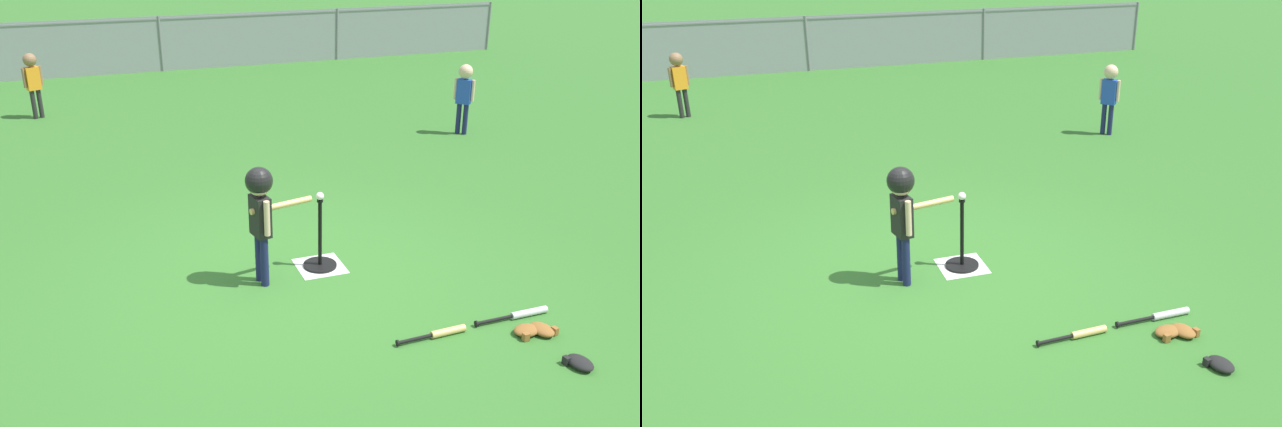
# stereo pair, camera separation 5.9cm
# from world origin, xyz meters

# --- Properties ---
(ground_plane) EXTENTS (60.00, 60.00, 0.00)m
(ground_plane) POSITION_xyz_m (0.00, 0.00, 0.00)
(ground_plane) COLOR #336B28
(home_plate) EXTENTS (0.44, 0.44, 0.01)m
(home_plate) POSITION_xyz_m (0.28, 0.18, 0.00)
(home_plate) COLOR white
(home_plate) RESTS_ON ground_plane
(batting_tee) EXTENTS (0.32, 0.32, 0.69)m
(batting_tee) POSITION_xyz_m (0.28, 0.18, 0.11)
(batting_tee) COLOR black
(batting_tee) RESTS_ON ground_plane
(baseball_on_tee) EXTENTS (0.07, 0.07, 0.07)m
(baseball_on_tee) POSITION_xyz_m (0.28, 0.18, 0.72)
(baseball_on_tee) COLOR white
(baseball_on_tee) RESTS_ON batting_tee
(batter_child) EXTENTS (0.63, 0.31, 1.11)m
(batter_child) POSITION_xyz_m (-0.30, 0.06, 0.79)
(batter_child) COLOR #191E4C
(batter_child) RESTS_ON ground_plane
(fielder_deep_right) EXTENTS (0.24, 0.24, 1.06)m
(fielder_deep_right) POSITION_xyz_m (3.74, 3.57, 0.68)
(fielder_deep_right) COLOR #191E4C
(fielder_deep_right) RESTS_ON ground_plane
(fielder_deep_left) EXTENTS (0.30, 0.21, 1.06)m
(fielder_deep_left) POSITION_xyz_m (-2.41, 6.63, 0.68)
(fielder_deep_left) COLOR #262626
(fielder_deep_left) RESTS_ON ground_plane
(spare_bat_silver) EXTENTS (0.68, 0.06, 0.06)m
(spare_bat_silver) POSITION_xyz_m (1.58, -1.22, 0.03)
(spare_bat_silver) COLOR silver
(spare_bat_silver) RESTS_ON ground_plane
(spare_bat_wood) EXTENTS (0.61, 0.08, 0.06)m
(spare_bat_wood) POSITION_xyz_m (0.81, -1.25, 0.03)
(spare_bat_wood) COLOR #DBB266
(spare_bat_wood) RESTS_ON ground_plane
(glove_by_plate) EXTENTS (0.20, 0.24, 0.07)m
(glove_by_plate) POSITION_xyz_m (1.59, -1.94, 0.04)
(glove_by_plate) COLOR black
(glove_by_plate) RESTS_ON ground_plane
(glove_near_bats) EXTENTS (0.23, 0.19, 0.07)m
(glove_near_bats) POSITION_xyz_m (1.47, -1.45, 0.04)
(glove_near_bats) COLOR brown
(glove_near_bats) RESTS_ON ground_plane
(glove_tossed_aside) EXTENTS (0.21, 0.25, 0.07)m
(glove_tossed_aside) POSITION_xyz_m (1.60, -1.48, 0.04)
(glove_tossed_aside) COLOR brown
(glove_tossed_aside) RESTS_ON ground_plane
(outfield_fence) EXTENTS (16.06, 0.06, 1.15)m
(outfield_fence) POSITION_xyz_m (0.00, 9.76, 0.62)
(outfield_fence) COLOR slate
(outfield_fence) RESTS_ON ground_plane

